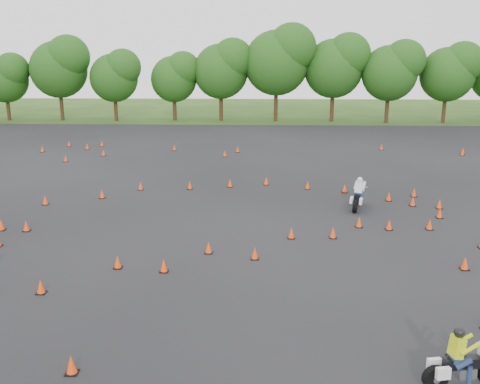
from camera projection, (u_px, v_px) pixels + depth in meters
The scene contains 6 objects.
ground at pixel (236, 246), 21.47m from camera, with size 140.00×140.00×0.00m, color #2D5119.
asphalt_pad at pixel (241, 205), 27.27m from camera, with size 62.00×62.00×0.00m, color black.
treeline at pixel (282, 81), 54.27m from camera, with size 87.29×32.26×11.15m.
traffic_cones at pixel (241, 203), 26.74m from camera, with size 36.21×33.44×0.45m.
rider_yellow at pixel (465, 359), 12.21m from camera, with size 1.96×0.60×1.51m, color #BBCB12, non-canonical shape.
rider_white at pixel (358, 192), 26.42m from camera, with size 2.13×0.65×1.64m, color silver, non-canonical shape.
Camera 1 is at (0.86, -20.20, 7.55)m, focal length 40.00 mm.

